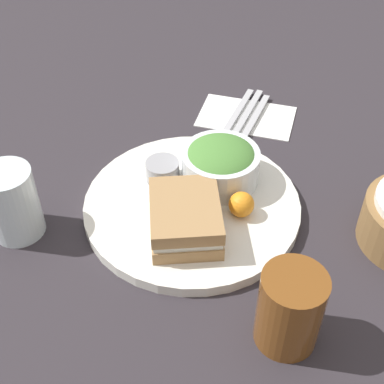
% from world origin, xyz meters
% --- Properties ---
extents(ground_plane, '(4.00, 4.00, 0.00)m').
position_xyz_m(ground_plane, '(0.00, 0.00, 0.00)').
color(ground_plane, '#2D282D').
extents(plate, '(0.33, 0.33, 0.02)m').
position_xyz_m(plate, '(0.00, 0.00, 0.01)').
color(plate, white).
rests_on(plate, ground_plane).
extents(sandwich, '(0.15, 0.14, 0.05)m').
position_xyz_m(sandwich, '(0.06, 0.01, 0.04)').
color(sandwich, '#A37A4C').
rests_on(sandwich, plate).
extents(salad_bowl, '(0.12, 0.12, 0.07)m').
position_xyz_m(salad_bowl, '(-0.06, 0.03, 0.05)').
color(salad_bowl, white).
rests_on(salad_bowl, plate).
extents(dressing_cup, '(0.05, 0.05, 0.03)m').
position_xyz_m(dressing_cup, '(-0.04, -0.06, 0.03)').
color(dressing_cup, '#99999E').
rests_on(dressing_cup, plate).
extents(orange_wedge, '(0.04, 0.04, 0.04)m').
position_xyz_m(orange_wedge, '(0.01, 0.08, 0.04)').
color(orange_wedge, orange).
rests_on(orange_wedge, plate).
extents(drink_glass, '(0.08, 0.08, 0.11)m').
position_xyz_m(drink_glass, '(0.18, 0.17, 0.06)').
color(drink_glass, brown).
rests_on(drink_glass, ground_plane).
extents(napkin, '(0.11, 0.18, 0.00)m').
position_xyz_m(napkin, '(-0.27, 0.03, 0.00)').
color(napkin, white).
rests_on(napkin, ground_plane).
extents(fork, '(0.17, 0.03, 0.01)m').
position_xyz_m(fork, '(-0.27, 0.01, 0.01)').
color(fork, '#B2B2B7').
rests_on(fork, napkin).
extents(knife, '(0.18, 0.03, 0.01)m').
position_xyz_m(knife, '(-0.27, 0.03, 0.01)').
color(knife, '#B2B2B7').
rests_on(knife, napkin).
extents(spoon, '(0.15, 0.03, 0.01)m').
position_xyz_m(spoon, '(-0.27, 0.05, 0.01)').
color(spoon, '#B2B2B7').
rests_on(spoon, napkin).
extents(water_glass, '(0.08, 0.08, 0.11)m').
position_xyz_m(water_glass, '(0.11, -0.24, 0.06)').
color(water_glass, silver).
rests_on(water_glass, ground_plane).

